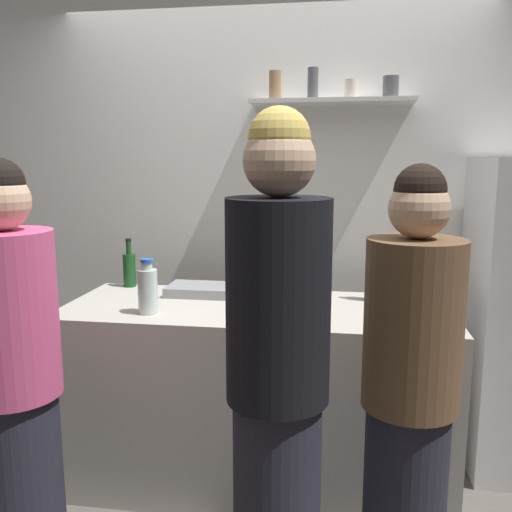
% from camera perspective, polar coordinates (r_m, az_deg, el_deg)
% --- Properties ---
extents(back_wall_assembly, '(4.80, 0.32, 2.60)m').
position_cam_1_polar(back_wall_assembly, '(3.38, 1.74, 4.55)').
color(back_wall_assembly, white).
rests_on(back_wall_assembly, ground).
extents(counter, '(1.88, 0.74, 0.92)m').
position_cam_1_polar(counter, '(2.86, 0.00, -14.13)').
color(counter, '#B7B2A8').
rests_on(counter, ground).
extents(baking_pan, '(0.34, 0.24, 0.05)m').
position_cam_1_polar(baking_pan, '(2.94, -5.82, -3.50)').
color(baking_pan, gray).
rests_on(baking_pan, counter).
extents(utensil_holder, '(0.09, 0.09, 0.23)m').
position_cam_1_polar(utensil_holder, '(2.40, 14.89, -5.90)').
color(utensil_holder, '#B2B2B7').
rests_on(utensil_holder, counter).
extents(wine_bottle_green_glass, '(0.07, 0.07, 0.27)m').
position_cam_1_polar(wine_bottle_green_glass, '(3.17, -13.02, -1.27)').
color(wine_bottle_green_glass, '#19471E').
rests_on(wine_bottle_green_glass, counter).
extents(wine_bottle_amber_glass, '(0.08, 0.08, 0.35)m').
position_cam_1_polar(wine_bottle_amber_glass, '(2.93, 0.77, -1.44)').
color(wine_bottle_amber_glass, '#472814').
rests_on(wine_bottle_amber_glass, counter).
extents(wine_bottle_dark_glass, '(0.07, 0.07, 0.31)m').
position_cam_1_polar(wine_bottle_dark_glass, '(2.85, 11.99, -2.27)').
color(wine_bottle_dark_glass, black).
rests_on(wine_bottle_dark_glass, counter).
extents(water_bottle_plastic, '(0.09, 0.09, 0.26)m').
position_cam_1_polar(water_bottle_plastic, '(2.60, -11.19, -3.44)').
color(water_bottle_plastic, silver).
rests_on(water_bottle_plastic, counter).
extents(person_brown_jacket, '(0.34, 0.34, 1.61)m').
position_cam_1_polar(person_brown_jacket, '(2.08, 15.65, -13.91)').
color(person_brown_jacket, '#262633').
rests_on(person_brown_jacket, ground).
extents(person_blonde, '(0.34, 0.34, 1.79)m').
position_cam_1_polar(person_blonde, '(1.86, 2.26, -13.06)').
color(person_blonde, '#262633').
rests_on(person_blonde, ground).
extents(person_pink_top, '(0.34, 0.34, 1.63)m').
position_cam_1_polar(person_pink_top, '(2.26, -23.77, -12.16)').
color(person_pink_top, '#262633').
rests_on(person_pink_top, ground).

